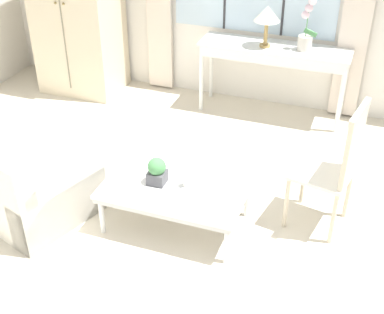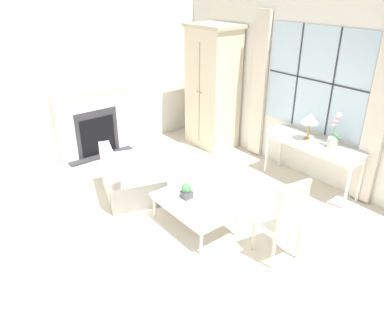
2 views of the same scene
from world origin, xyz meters
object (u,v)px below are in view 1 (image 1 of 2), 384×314
Objects in this scene: side_chair_wooden at (337,162)px; armchair_upholstered at (26,184)px; console_table at (274,54)px; table_lamp at (267,15)px; coffee_table at (175,190)px; potted_orchid at (306,32)px; potted_plant_small at (157,171)px; pillar_candle at (188,181)px.

armchair_upholstered is at bearing -164.97° from side_chair_wooden.
armchair_upholstered is (-1.51, -2.40, -0.43)m from console_table.
table_lamp is 2.25m from coffee_table.
potted_orchid is 0.46× the size of armchair_upholstered.
pillar_candle is at bearing 7.22° from potted_plant_small.
table_lamp is 2.19m from pillar_candle.
console_table is 1.41× the size of coffee_table.
table_lamp is at bearing 58.95° from armchair_upholstered.
potted_plant_small is at bearing 12.84° from armchair_upholstered.
side_chair_wooden is at bearing 18.87° from pillar_candle.
table_lamp is 3.53× the size of pillar_candle.
armchair_upholstered is 1.05× the size of coffee_table.
potted_plant_small is (-0.34, -2.10, -0.63)m from table_lamp.
coffee_table is at bearing 11.48° from armchair_upholstered.
console_table is at bearing 26.06° from table_lamp.
coffee_table is 5.02× the size of potted_plant_small.
side_chair_wooden reaches higher than pillar_candle.
console_table is 2.20m from coffee_table.
side_chair_wooden is 1.14m from pillar_candle.
armchair_upholstered is 9.75× the size of pillar_candle.
armchair_upholstered reaches higher than pillar_candle.
coffee_table is (-0.19, -2.10, -0.78)m from table_lamp.
pillar_candle is (1.32, 0.28, 0.16)m from armchair_upholstered.
table_lamp is at bearing 87.30° from pillar_candle.
side_chair_wooden is 1.25m from coffee_table.
side_chair_wooden is 4.87× the size of potted_plant_small.
console_table reaches higher than potted_plant_small.
table_lamp reaches higher than potted_plant_small.
side_chair_wooden reaches higher than console_table.
potted_plant_small reaches higher than coffee_table.
console_table is 0.43m from table_lamp.
potted_orchid is 2.24m from pillar_candle.
armchair_upholstered is 1.35m from pillar_candle.
armchair_upholstered is at bearing -168.18° from pillar_candle.
potted_orchid reaches higher than potted_plant_small.
pillar_candle is (0.24, 0.03, -0.06)m from potted_plant_small.
potted_plant_small is 0.25m from pillar_candle.
coffee_table is 0.13m from pillar_candle.
console_table is at bearing 78.51° from potted_plant_small.
console_table reaches higher than pillar_candle.
side_chair_wooden is at bearing 16.80° from potted_plant_small.
table_lamp is 2.87m from armchair_upholstered.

